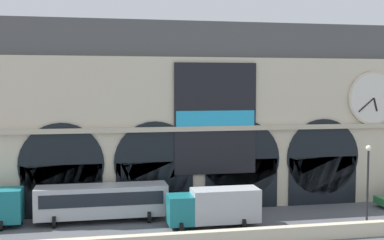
# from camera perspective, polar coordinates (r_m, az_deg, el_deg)

# --- Properties ---
(ground_plane) EXTENTS (200.00, 200.00, 0.00)m
(ground_plane) POSITION_cam_1_polar(r_m,az_deg,el_deg) (41.77, 2.26, -12.02)
(ground_plane) COLOR #54565B
(quay_parapet_wall) EXTENTS (90.00, 0.70, 1.10)m
(quay_parapet_wall) POSITION_cam_1_polar(r_m,az_deg,el_deg) (36.85, 4.17, -13.35)
(quay_parapet_wall) COLOR beige
(quay_parapet_wall) RESTS_ON ground
(station_building) EXTENTS (42.41, 5.46, 17.42)m
(station_building) POSITION_cam_1_polar(r_m,az_deg,el_deg) (47.58, 0.23, 0.33)
(station_building) COLOR beige
(station_building) RESTS_ON ground
(bus_midwest) EXTENTS (11.00, 3.25, 3.10)m
(bus_midwest) POSITION_cam_1_polar(r_m,az_deg,el_deg) (43.02, -10.32, -9.15)
(bus_midwest) COLOR #ADB2B7
(bus_midwest) RESTS_ON ground
(box_truck_center) EXTENTS (7.50, 2.91, 3.12)m
(box_truck_center) POSITION_cam_1_polar(r_m,az_deg,el_deg) (40.91, 2.62, -9.90)
(box_truck_center) COLOR #19727A
(box_truck_center) RESTS_ON ground
(street_lamp_quayside) EXTENTS (0.44, 0.44, 6.90)m
(street_lamp_quayside) POSITION_cam_1_polar(r_m,az_deg,el_deg) (41.10, 19.61, -6.20)
(street_lamp_quayside) COLOR black
(street_lamp_quayside) RESTS_ON ground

